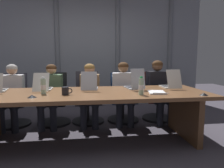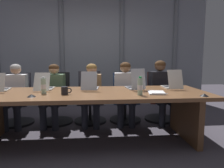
{
  "view_description": "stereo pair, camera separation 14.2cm",
  "coord_description": "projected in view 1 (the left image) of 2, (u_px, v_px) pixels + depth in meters",
  "views": [
    {
      "loc": [
        -0.08,
        -2.9,
        1.22
      ],
      "look_at": [
        0.33,
        0.09,
        0.83
      ],
      "focal_mm": 33.03,
      "sensor_mm": 36.0,
      "label": 1
    },
    {
      "loc": [
        0.06,
        -2.91,
        1.22
      ],
      "look_at": [
        0.33,
        0.09,
        0.83
      ],
      "focal_mm": 33.03,
      "sensor_mm": 36.0,
      "label": 2
    }
  ],
  "objects": [
    {
      "name": "ground_plane",
      "position": [
        91.0,
        141.0,
        3.01
      ],
      "size": [
        11.67,
        11.67,
        0.0
      ],
      "primitive_type": "plane",
      "color": "#47424C"
    },
    {
      "name": "conference_table",
      "position": [
        90.0,
        103.0,
        2.94
      ],
      "size": [
        3.37,
        1.13,
        0.73
      ],
      "color": "brown",
      "rests_on": "ground_plane"
    },
    {
      "name": "curtain_backdrop",
      "position": [
        87.0,
        51.0,
        5.11
      ],
      "size": [
        5.84,
        0.17,
        2.73
      ],
      "color": "gray",
      "rests_on": "ground_plane"
    },
    {
      "name": "laptop_left_mid",
      "position": [
        43.0,
        87.0,
        3.07
      ],
      "size": [
        0.23,
        0.45,
        0.27
      ],
      "rotation": [
        0.0,
        0.0,
        1.55
      ],
      "color": "beige",
      "rests_on": "conference_table"
    },
    {
      "name": "laptop_center",
      "position": [
        90.0,
        86.0,
        3.14
      ],
      "size": [
        0.28,
        0.41,
        0.28
      ],
      "rotation": [
        0.0,
        0.0,
        1.46
      ],
      "color": "#A8ADB7",
      "rests_on": "conference_table"
    },
    {
      "name": "laptop_right_mid",
      "position": [
        134.0,
        85.0,
        3.22
      ],
      "size": [
        0.27,
        0.42,
        0.32
      ],
      "rotation": [
        0.0,
        0.0,
        1.71
      ],
      "color": "#A8ADB7",
      "rests_on": "conference_table"
    },
    {
      "name": "laptop_right_end",
      "position": [
        170.0,
        84.0,
        3.32
      ],
      "size": [
        0.23,
        0.45,
        0.3
      ],
      "rotation": [
        0.0,
        0.0,
        1.55
      ],
      "color": "beige",
      "rests_on": "conference_table"
    },
    {
      "name": "office_chair_left_end",
      "position": [
        13.0,
        106.0,
        3.73
      ],
      "size": [
        0.6,
        0.6,
        0.93
      ],
      "rotation": [
        0.0,
        0.0,
        -1.54
      ],
      "color": "#2D2D38",
      "rests_on": "ground_plane"
    },
    {
      "name": "office_chair_left_mid",
      "position": [
        54.0,
        105.0,
        3.83
      ],
      "size": [
        0.6,
        0.6,
        0.93
      ],
      "rotation": [
        0.0,
        0.0,
        -1.63
      ],
      "color": "black",
      "rests_on": "ground_plane"
    },
    {
      "name": "office_chair_center",
      "position": [
        88.0,
        103.0,
        3.92
      ],
      "size": [
        0.6,
        0.6,
        0.95
      ],
      "rotation": [
        0.0,
        0.0,
        -1.53
      ],
      "color": "#2D2D38",
      "rests_on": "ground_plane"
    },
    {
      "name": "office_chair_right_mid",
      "position": [
        123.0,
        103.0,
        4.01
      ],
      "size": [
        0.6,
        0.6,
        0.92
      ],
      "rotation": [
        0.0,
        0.0,
        -1.59
      ],
      "color": "navy",
      "rests_on": "ground_plane"
    },
    {
      "name": "office_chair_right_end",
      "position": [
        157.0,
        102.0,
        4.1
      ],
      "size": [
        0.6,
        0.6,
        0.93
      ],
      "rotation": [
        0.0,
        0.0,
        -1.63
      ],
      "color": "#511E19",
      "rests_on": "ground_plane"
    },
    {
      "name": "person_left_end",
      "position": [
        12.0,
        92.0,
        3.54
      ],
      "size": [
        0.38,
        0.56,
        1.1
      ],
      "rotation": [
        0.0,
        0.0,
        -1.53
      ],
      "color": "silver",
      "rests_on": "ground_plane"
    },
    {
      "name": "person_left_mid",
      "position": [
        51.0,
        92.0,
        3.63
      ],
      "size": [
        0.41,
        0.57,
        1.1
      ],
      "rotation": [
        0.0,
        0.0,
        -1.67
      ],
      "color": "#4C6B4C",
      "rests_on": "ground_plane"
    },
    {
      "name": "person_center",
      "position": [
        90.0,
        90.0,
        3.72
      ],
      "size": [
        0.39,
        0.56,
        1.11
      ],
      "rotation": [
        0.0,
        0.0,
        -1.64
      ],
      "color": "olive",
      "rests_on": "ground_plane"
    },
    {
      "name": "person_right_mid",
      "position": [
        124.0,
        89.0,
        3.81
      ],
      "size": [
        0.45,
        0.57,
        1.13
      ],
      "rotation": [
        0.0,
        0.0,
        -1.66
      ],
      "color": "silver",
      "rests_on": "ground_plane"
    },
    {
      "name": "person_right_end",
      "position": [
        159.0,
        87.0,
        3.9
      ],
      "size": [
        0.43,
        0.57,
        1.16
      ],
      "rotation": [
        0.0,
        0.0,
        -1.47
      ],
      "color": "black",
      "rests_on": "ground_plane"
    },
    {
      "name": "water_bottle_primary",
      "position": [
        141.0,
        86.0,
        2.71
      ],
      "size": [
        0.07,
        0.07,
        0.24
      ],
      "color": "#ADD1B2",
      "rests_on": "conference_table"
    },
    {
      "name": "water_bottle_secondary",
      "position": [
        43.0,
        86.0,
        2.77
      ],
      "size": [
        0.07,
        0.07,
        0.23
      ],
      "color": "#ADD1B2",
      "rests_on": "conference_table"
    },
    {
      "name": "coffee_mug_near",
      "position": [
        66.0,
        91.0,
        2.71
      ],
      "size": [
        0.14,
        0.09,
        0.11
      ],
      "color": "black",
      "rests_on": "conference_table"
    },
    {
      "name": "conference_mic_left_side",
      "position": [
        32.0,
        96.0,
        2.53
      ],
      "size": [
        0.11,
        0.11,
        0.03
      ],
      "primitive_type": "cone",
      "color": "black",
      "rests_on": "conference_table"
    },
    {
      "name": "conference_mic_middle",
      "position": [
        204.0,
        94.0,
        2.67
      ],
      "size": [
        0.11,
        0.11,
        0.03
      ],
      "primitive_type": "cone",
      "color": "black",
      "rests_on": "conference_table"
    },
    {
      "name": "spiral_notepad",
      "position": [
        157.0,
        92.0,
        2.86
      ],
      "size": [
        0.27,
        0.34,
        0.03
      ],
      "rotation": [
        0.0,
        0.0,
        -0.18
      ],
      "color": "silver",
      "rests_on": "conference_table"
    }
  ]
}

